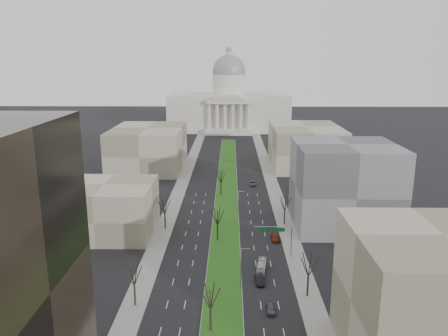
# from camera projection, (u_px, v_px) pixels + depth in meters

# --- Properties ---
(ground) EXTENTS (600.00, 600.00, 0.00)m
(ground) POSITION_uv_depth(u_px,v_px,m) (227.00, 195.00, 155.36)
(ground) COLOR black
(ground) RESTS_ON ground
(median) EXTENTS (8.00, 222.03, 0.20)m
(median) POSITION_uv_depth(u_px,v_px,m) (227.00, 196.00, 154.35)
(median) COLOR #999993
(median) RESTS_ON ground
(sidewalk_left) EXTENTS (5.00, 330.00, 0.15)m
(sidewalk_left) POSITION_uv_depth(u_px,v_px,m) (168.00, 220.00, 131.36)
(sidewalk_left) COLOR gray
(sidewalk_left) RESTS_ON ground
(sidewalk_right) EXTENTS (5.00, 330.00, 0.15)m
(sidewalk_right) POSITION_uv_depth(u_px,v_px,m) (284.00, 220.00, 130.81)
(sidewalk_right) COLOR gray
(sidewalk_right) RESTS_ON ground
(capitol) EXTENTS (80.00, 46.00, 55.00)m
(capitol) POSITION_uv_depth(u_px,v_px,m) (229.00, 106.00, 296.48)
(capitol) COLOR beige
(capitol) RESTS_ON ground
(building_beige_left) EXTENTS (26.00, 22.00, 14.00)m
(building_beige_left) POSITION_uv_depth(u_px,v_px,m) (106.00, 209.00, 120.23)
(building_beige_left) COLOR gray
(building_beige_left) RESTS_ON ground
(building_tan_right) EXTENTS (26.00, 24.00, 22.00)m
(building_tan_right) POSITION_uv_depth(u_px,v_px,m) (436.00, 302.00, 66.81)
(building_tan_right) COLOR gray
(building_tan_right) RESTS_ON ground
(building_grey_right) EXTENTS (28.00, 26.00, 24.00)m
(building_grey_right) POSITION_uv_depth(u_px,v_px,m) (344.00, 185.00, 124.75)
(building_grey_right) COLOR #595C5E
(building_grey_right) RESTS_ON ground
(building_far_left) EXTENTS (30.00, 40.00, 18.00)m
(building_far_left) POSITION_uv_depth(u_px,v_px,m) (148.00, 148.00, 192.52)
(building_far_left) COLOR gray
(building_far_left) RESTS_ON ground
(building_far_right) EXTENTS (30.00, 40.00, 18.00)m
(building_far_right) POSITION_uv_depth(u_px,v_px,m) (305.00, 146.00, 196.26)
(building_far_right) COLOR gray
(building_far_right) RESTS_ON ground
(tree_left_mid) EXTENTS (5.40, 5.40, 9.72)m
(tree_left_mid) POSITION_uv_depth(u_px,v_px,m) (134.00, 273.00, 84.09)
(tree_left_mid) COLOR black
(tree_left_mid) RESTS_ON ground
(tree_left_far) EXTENTS (5.28, 5.28, 9.50)m
(tree_left_far) POSITION_uv_depth(u_px,v_px,m) (165.00, 206.00, 122.93)
(tree_left_far) COLOR black
(tree_left_far) RESTS_ON ground
(tree_right_mid) EXTENTS (5.52, 5.52, 9.94)m
(tree_right_mid) POSITION_uv_depth(u_px,v_px,m) (309.00, 264.00, 87.39)
(tree_right_mid) COLOR black
(tree_right_mid) RESTS_ON ground
(tree_right_far) EXTENTS (5.04, 5.04, 9.07)m
(tree_right_far) POSITION_uv_depth(u_px,v_px,m) (285.00, 203.00, 126.34)
(tree_right_far) COLOR black
(tree_right_far) RESTS_ON ground
(tree_median_a) EXTENTS (5.40, 5.40, 9.72)m
(tree_median_a) POSITION_uv_depth(u_px,v_px,m) (210.00, 296.00, 76.09)
(tree_median_a) COLOR black
(tree_median_a) RESTS_ON ground
(tree_median_b) EXTENTS (5.40, 5.40, 9.72)m
(tree_median_b) POSITION_uv_depth(u_px,v_px,m) (217.00, 216.00, 114.89)
(tree_median_b) COLOR black
(tree_median_b) RESTS_ON ground
(tree_median_c) EXTENTS (5.40, 5.40, 9.72)m
(tree_median_c) POSITION_uv_depth(u_px,v_px,m) (221.00, 176.00, 153.69)
(tree_median_c) COLOR black
(tree_median_c) RESTS_ON ground
(streetlamp_median_b) EXTENTS (1.90, 0.20, 9.16)m
(streetlamp_median_b) POSITION_uv_depth(u_px,v_px,m) (241.00, 268.00, 91.08)
(streetlamp_median_b) COLOR gray
(streetlamp_median_b) RESTS_ON ground
(streetlamp_median_c) EXTENTS (1.90, 0.20, 9.16)m
(streetlamp_median_c) POSITION_uv_depth(u_px,v_px,m) (238.00, 205.00, 129.88)
(streetlamp_median_c) COLOR gray
(streetlamp_median_c) RESTS_ON ground
(mast_arm_signs) EXTENTS (9.12, 0.24, 8.09)m
(mast_arm_signs) POSITION_uv_depth(u_px,v_px,m) (280.00, 234.00, 105.19)
(mast_arm_signs) COLOR gray
(mast_arm_signs) RESTS_ON ground
(car_grey_near) EXTENTS (1.80, 4.29, 1.45)m
(car_grey_near) POSITION_uv_depth(u_px,v_px,m) (271.00, 308.00, 83.63)
(car_grey_near) COLOR #45464C
(car_grey_near) RESTS_ON ground
(car_black) EXTENTS (2.05, 5.04, 1.63)m
(car_black) POSITION_uv_depth(u_px,v_px,m) (259.00, 279.00, 94.43)
(car_black) COLOR black
(car_black) RESTS_ON ground
(car_red) EXTENTS (2.19, 5.25, 1.52)m
(car_red) POSITION_uv_depth(u_px,v_px,m) (275.00, 237.00, 116.65)
(car_red) COLOR maroon
(car_red) RESTS_ON ground
(car_grey_far) EXTENTS (2.40, 5.20, 1.44)m
(car_grey_far) POSITION_uv_depth(u_px,v_px,m) (252.00, 183.00, 167.51)
(car_grey_far) COLOR #52565B
(car_grey_far) RESTS_ON ground
(box_van) EXTENTS (2.75, 7.61, 2.07)m
(box_van) POSITION_uv_depth(u_px,v_px,m) (262.00, 266.00, 99.74)
(box_van) COLOR white
(box_van) RESTS_ON ground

